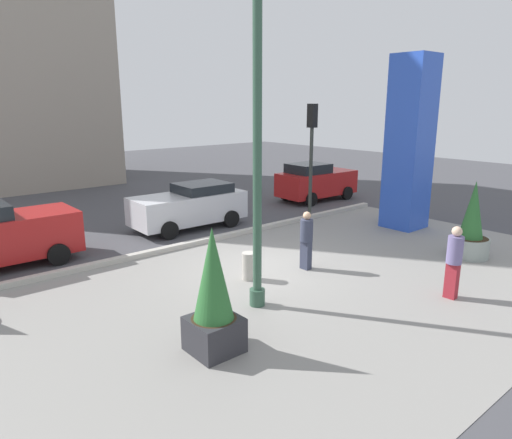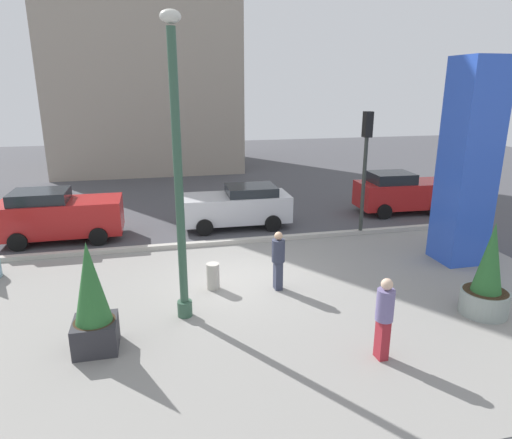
{
  "view_description": "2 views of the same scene",
  "coord_description": "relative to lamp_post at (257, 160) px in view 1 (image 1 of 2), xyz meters",
  "views": [
    {
      "loc": [
        -8.22,
        -9.41,
        4.57
      ],
      "look_at": [
        -0.04,
        0.23,
        1.4
      ],
      "focal_mm": 32.54,
      "sensor_mm": 36.0,
      "label": 1
    },
    {
      "loc": [
        -2.25,
        -11.87,
        5.43
      ],
      "look_at": [
        0.57,
        0.46,
        1.66
      ],
      "focal_mm": 31.6,
      "sensor_mm": 36.0,
      "label": 2
    }
  ],
  "objects": [
    {
      "name": "plaza_pavement",
      "position": [
        1.74,
        -0.19,
        -3.38
      ],
      "size": [
        18.0,
        10.0,
        0.02
      ],
      "primitive_type": "cube",
      "color": "gray",
      "rests_on": "ground_plane"
    },
    {
      "name": "art_pillar_blue",
      "position": [
        8.83,
        1.79,
        -0.24
      ],
      "size": [
        1.32,
        1.32,
        6.27
      ],
      "primitive_type": "cube",
      "color": "blue",
      "rests_on": "ground_plane"
    },
    {
      "name": "pedestrian_on_sidewalk",
      "position": [
        3.82,
        -2.7,
        -2.37
      ],
      "size": [
        0.37,
        0.37,
        1.79
      ],
      "color": "maroon",
      "rests_on": "ground_plane"
    },
    {
      "name": "car_curb_east",
      "position": [
        10.04,
        7.42,
        -2.47
      ],
      "size": [
        4.02,
        2.08,
        1.81
      ],
      "color": "red",
      "rests_on": "ground_plane"
    },
    {
      "name": "car_passing_lane",
      "position": [
        2.6,
        6.94,
        -2.53
      ],
      "size": [
        4.29,
        2.06,
        1.64
      ],
      "color": "silver",
      "rests_on": "ground_plane"
    },
    {
      "name": "concrete_bollard",
      "position": [
        0.88,
        1.38,
        -3.0
      ],
      "size": [
        0.36,
        0.36,
        0.75
      ],
      "primitive_type": "cylinder",
      "color": "#B2ADA3",
      "rests_on": "ground_plane"
    },
    {
      "name": "pedestrian_crossing",
      "position": [
        2.63,
        0.96,
        -2.45
      ],
      "size": [
        0.38,
        0.38,
        1.67
      ],
      "color": "#33384C",
      "rests_on": "ground_plane"
    },
    {
      "name": "lamp_post",
      "position": [
        0.0,
        0.0,
        0.0
      ],
      "size": [
        0.44,
        0.44,
        6.92
      ],
      "color": "#335642",
      "rests_on": "ground_plane"
    },
    {
      "name": "potted_plant_near_right",
      "position": [
        -1.95,
        -1.03,
        -2.26
      ],
      "size": [
        0.91,
        0.91,
        2.44
      ],
      "color": "#2D2D33",
      "rests_on": "ground_plane"
    },
    {
      "name": "potted_plant_curbside",
      "position": [
        7.2,
        -1.52,
        -2.46
      ],
      "size": [
        1.14,
        1.14,
        2.36
      ],
      "color": "gray",
      "rests_on": "ground_plane"
    },
    {
      "name": "traffic_light_corner",
      "position": [
        6.98,
        4.92,
        -0.3
      ],
      "size": [
        0.28,
        0.42,
        4.56
      ],
      "color": "#333833",
      "rests_on": "ground_plane"
    },
    {
      "name": "curb_strip",
      "position": [
        1.74,
        4.93,
        -3.3
      ],
      "size": [
        18.0,
        0.24,
        0.16
      ],
      "primitive_type": "cube",
      "color": "#B7B2A8",
      "rests_on": "ground_plane"
    },
    {
      "name": "ground_plane",
      "position": [
        1.74,
        5.81,
        -3.38
      ],
      "size": [
        60.0,
        60.0,
        0.0
      ],
      "primitive_type": "plane",
      "color": "#47474C"
    }
  ]
}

